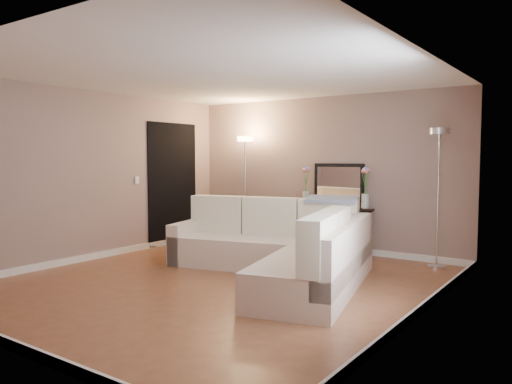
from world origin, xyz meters
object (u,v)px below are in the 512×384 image
Objects in this scene: floor_lamp_lit at (245,168)px; floor_lamp_unlit at (439,170)px; sectional_sofa at (284,249)px; console_table at (330,227)px.

floor_lamp_lit is 3.42m from floor_lamp_unlit.
floor_lamp_unlit is at bearing 46.54° from sectional_sofa.
console_table is at bearing 175.62° from floor_lamp_unlit.
console_table is 0.63× the size of floor_lamp_unlit.
floor_lamp_unlit reaches higher than console_table.
console_table is at bearing 96.90° from sectional_sofa.
floor_lamp_unlit is at bearing -4.38° from console_table.
floor_lamp_unlit is (1.54, 1.63, 1.04)m from sectional_sofa.
sectional_sofa is 1.73× the size of floor_lamp_lit.
sectional_sofa is 1.78m from console_table.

